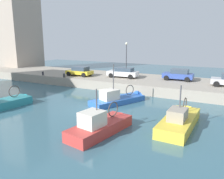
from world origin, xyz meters
The scene contains 13 objects.
water_surface centered at (0.00, 0.00, 0.00)m, with size 80.00×80.00×0.00m, color #386070.
quay_wall centered at (11.50, 0.00, 0.60)m, with size 9.00×56.00×1.20m, color #9E9384.
fishing_boat_yellow centered at (-0.50, -7.61, 0.11)m, with size 6.93×2.41×4.13m.
fishing_boat_teal centered at (-3.84, 8.35, 0.10)m, with size 7.03×2.73×4.03m.
fishing_boat_red centered at (-4.26, -3.00, 0.16)m, with size 6.31×2.84×4.07m.
fishing_boat_blue centered at (3.18, -0.80, 0.15)m, with size 6.93×4.51×4.96m.
parked_car_white centered at (11.12, 2.59, 1.92)m, with size 2.17×4.35×1.39m.
parked_car_blue centered at (12.54, -4.70, 1.95)m, with size 1.99×3.86×1.47m.
parked_car_yellow centered at (9.56, 8.87, 1.89)m, with size 2.05×3.87×1.34m.
mooring_bollard_south centered at (7.35, 10.00, 1.48)m, with size 0.28×0.28×0.55m, color #2D2D33.
mooring_bollard_mid centered at (7.35, 14.00, 1.48)m, with size 0.28×0.28×0.55m, color #2D2D33.
quay_streetlamp centered at (13.00, 2.98, 4.45)m, with size 0.36×0.36×4.83m.
waterfront_building_west_mid centered at (15.04, 28.16, 10.25)m, with size 7.28×7.74×20.45m.
Camera 1 is at (-17.22, -10.54, 6.44)m, focal length 36.10 mm.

